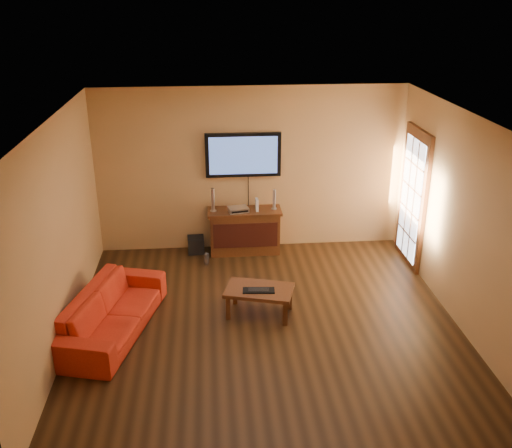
{
  "coord_description": "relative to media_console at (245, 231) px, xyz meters",
  "views": [
    {
      "loc": [
        -0.68,
        -6.37,
        4.1
      ],
      "look_at": [
        -0.06,
        0.8,
        1.1
      ],
      "focal_mm": 40.0,
      "sensor_mm": 36.0,
      "label": 1
    }
  ],
  "objects": [
    {
      "name": "coffee_table",
      "position": [
        0.06,
        -1.99,
        -0.04
      ],
      "size": [
        1.0,
        0.75,
        0.39
      ],
      "color": "#45220F",
      "rests_on": "ground"
    },
    {
      "name": "speaker_right",
      "position": [
        0.49,
        0.02,
        0.52
      ],
      "size": [
        0.09,
        0.09,
        0.33
      ],
      "color": "silver",
      "rests_on": "media_console"
    },
    {
      "name": "game_console",
      "position": [
        0.2,
        -0.03,
        0.47
      ],
      "size": [
        0.05,
        0.15,
        0.2
      ],
      "primitive_type": "cube",
      "rotation": [
        0.0,
        0.0,
        0.03
      ],
      "color": "white",
      "rests_on": "media_console"
    },
    {
      "name": "bottle",
      "position": [
        -0.64,
        -0.44,
        -0.27
      ],
      "size": [
        0.07,
        0.07,
        0.21
      ],
      "color": "white",
      "rests_on": "ground"
    },
    {
      "name": "subwoofer",
      "position": [
        -0.81,
        0.04,
        -0.24
      ],
      "size": [
        0.28,
        0.28,
        0.27
      ],
      "primitive_type": "cube",
      "rotation": [
        0.0,
        0.0,
        0.04
      ],
      "color": "black",
      "rests_on": "ground"
    },
    {
      "name": "television",
      "position": [
        0.0,
        0.19,
        1.24
      ],
      "size": [
        1.21,
        0.08,
        0.72
      ],
      "color": "black",
      "rests_on": "ground"
    },
    {
      "name": "french_door",
      "position": [
        2.58,
        -0.56,
        0.68
      ],
      "size": [
        0.07,
        1.02,
        2.22
      ],
      "color": "#45220F",
      "rests_on": "ground"
    },
    {
      "name": "speaker_left",
      "position": [
        -0.51,
        0.01,
        0.54
      ],
      "size": [
        0.11,
        0.11,
        0.38
      ],
      "color": "silver",
      "rests_on": "media_console"
    },
    {
      "name": "sofa",
      "position": [
        -1.84,
        -2.25,
        0.01
      ],
      "size": [
        1.07,
        2.06,
        0.77
      ],
      "primitive_type": "imported",
      "rotation": [
        0.0,
        0.0,
        1.31
      ],
      "color": "red",
      "rests_on": "ground"
    },
    {
      "name": "room_walls",
      "position": [
        0.13,
        -1.64,
        1.32
      ],
      "size": [
        5.0,
        5.0,
        5.0
      ],
      "color": "tan",
      "rests_on": "ground"
    },
    {
      "name": "keyboard",
      "position": [
        0.05,
        -2.05,
        0.03
      ],
      "size": [
        0.43,
        0.19,
        0.03
      ],
      "color": "black",
      "rests_on": "coffee_table"
    },
    {
      "name": "av_receiver",
      "position": [
        -0.1,
        -0.05,
        0.4
      ],
      "size": [
        0.36,
        0.29,
        0.07
      ],
      "primitive_type": "cube",
      "rotation": [
        0.0,
        0.0,
        0.2
      ],
      "color": "silver",
      "rests_on": "media_console"
    },
    {
      "name": "media_console",
      "position": [
        0.0,
        0.0,
        0.0
      ],
      "size": [
        1.2,
        0.46,
        0.74
      ],
      "color": "#45220F",
      "rests_on": "ground"
    },
    {
      "name": "ground_plane",
      "position": [
        0.13,
        -2.26,
        -0.37
      ],
      "size": [
        5.0,
        5.0,
        0.0
      ],
      "primitive_type": "plane",
      "color": "black",
      "rests_on": "ground"
    }
  ]
}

